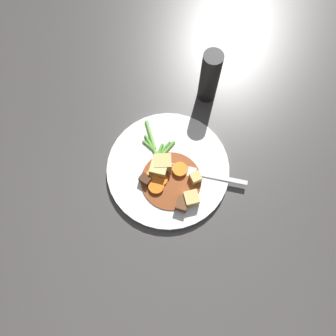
# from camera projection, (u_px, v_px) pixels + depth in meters

# --- Properties ---
(ground_plane) EXTENTS (3.00, 3.00, 0.00)m
(ground_plane) POSITION_uv_depth(u_px,v_px,m) (168.00, 170.00, 0.79)
(ground_plane) COLOR #423F3D
(dinner_plate) EXTENTS (0.27, 0.27, 0.02)m
(dinner_plate) POSITION_uv_depth(u_px,v_px,m) (168.00, 169.00, 0.78)
(dinner_plate) COLOR white
(dinner_plate) RESTS_ON ground_plane
(stew_sauce) EXTENTS (0.13, 0.13, 0.00)m
(stew_sauce) POSITION_uv_depth(u_px,v_px,m) (172.00, 181.00, 0.76)
(stew_sauce) COLOR brown
(stew_sauce) RESTS_ON dinner_plate
(carrot_slice_0) EXTENTS (0.05, 0.05, 0.01)m
(carrot_slice_0) POSITION_uv_depth(u_px,v_px,m) (156.00, 187.00, 0.75)
(carrot_slice_0) COLOR orange
(carrot_slice_0) RESTS_ON dinner_plate
(carrot_slice_1) EXTENTS (0.04, 0.04, 0.01)m
(carrot_slice_1) POSITION_uv_depth(u_px,v_px,m) (180.00, 170.00, 0.76)
(carrot_slice_1) COLOR orange
(carrot_slice_1) RESTS_ON dinner_plate
(carrot_slice_2) EXTENTS (0.04, 0.04, 0.01)m
(carrot_slice_2) POSITION_uv_depth(u_px,v_px,m) (153.00, 175.00, 0.76)
(carrot_slice_2) COLOR orange
(carrot_slice_2) RESTS_ON dinner_plate
(carrot_slice_3) EXTENTS (0.03, 0.03, 0.01)m
(carrot_slice_3) POSITION_uv_depth(u_px,v_px,m) (162.00, 180.00, 0.76)
(carrot_slice_3) COLOR orange
(carrot_slice_3) RESTS_ON dinner_plate
(potato_chunk_0) EXTENTS (0.05, 0.05, 0.03)m
(potato_chunk_0) POSITION_uv_depth(u_px,v_px,m) (159.00, 169.00, 0.76)
(potato_chunk_0) COLOR #E5CC7A
(potato_chunk_0) RESTS_ON dinner_plate
(potato_chunk_1) EXTENTS (0.03, 0.03, 0.02)m
(potato_chunk_1) POSITION_uv_depth(u_px,v_px,m) (196.00, 178.00, 0.75)
(potato_chunk_1) COLOR #DBBC6B
(potato_chunk_1) RESTS_ON dinner_plate
(potato_chunk_2) EXTENTS (0.04, 0.04, 0.03)m
(potato_chunk_2) POSITION_uv_depth(u_px,v_px,m) (163.00, 163.00, 0.76)
(potato_chunk_2) COLOR #DBBC6B
(potato_chunk_2) RESTS_ON dinner_plate
(potato_chunk_3) EXTENTS (0.03, 0.03, 0.03)m
(potato_chunk_3) POSITION_uv_depth(u_px,v_px,m) (191.00, 198.00, 0.74)
(potato_chunk_3) COLOR #DBBC6B
(potato_chunk_3) RESTS_ON dinner_plate
(meat_chunk_0) EXTENTS (0.03, 0.03, 0.02)m
(meat_chunk_0) POSITION_uv_depth(u_px,v_px,m) (145.00, 179.00, 0.75)
(meat_chunk_0) COLOR #4C2B19
(meat_chunk_0) RESTS_ON dinner_plate
(meat_chunk_1) EXTENTS (0.04, 0.04, 0.02)m
(meat_chunk_1) POSITION_uv_depth(u_px,v_px,m) (182.00, 204.00, 0.73)
(meat_chunk_1) COLOR brown
(meat_chunk_1) RESTS_ON dinner_plate
(green_bean_0) EXTENTS (0.04, 0.05, 0.01)m
(green_bean_0) POSITION_uv_depth(u_px,v_px,m) (161.00, 152.00, 0.78)
(green_bean_0) COLOR #4C8E33
(green_bean_0) RESTS_ON dinner_plate
(green_bean_1) EXTENTS (0.05, 0.04, 0.01)m
(green_bean_1) POSITION_uv_depth(u_px,v_px,m) (152.00, 149.00, 0.78)
(green_bean_1) COLOR #599E38
(green_bean_1) RESTS_ON dinner_plate
(green_bean_2) EXTENTS (0.05, 0.06, 0.01)m
(green_bean_2) POSITION_uv_depth(u_px,v_px,m) (165.00, 152.00, 0.78)
(green_bean_2) COLOR #599E38
(green_bean_2) RESTS_ON dinner_plate
(green_bean_3) EXTENTS (0.06, 0.02, 0.01)m
(green_bean_3) POSITION_uv_depth(u_px,v_px,m) (152.00, 147.00, 0.79)
(green_bean_3) COLOR #599E38
(green_bean_3) RESTS_ON dinner_plate
(green_bean_4) EXTENTS (0.06, 0.01, 0.01)m
(green_bean_4) POSITION_uv_depth(u_px,v_px,m) (164.00, 161.00, 0.77)
(green_bean_4) COLOR #4C8E33
(green_bean_4) RESTS_ON dinner_plate
(green_bean_5) EXTENTS (0.07, 0.01, 0.01)m
(green_bean_5) POSITION_uv_depth(u_px,v_px,m) (150.00, 135.00, 0.80)
(green_bean_5) COLOR #66AD42
(green_bean_5) RESTS_ON dinner_plate
(green_bean_6) EXTENTS (0.05, 0.04, 0.01)m
(green_bean_6) POSITION_uv_depth(u_px,v_px,m) (158.00, 154.00, 0.78)
(green_bean_6) COLOR #599E38
(green_bean_6) RESTS_ON dinner_plate
(fork) EXTENTS (0.09, 0.17, 0.00)m
(fork) POSITION_uv_depth(u_px,v_px,m) (205.00, 175.00, 0.77)
(fork) COLOR silver
(fork) RESTS_ON dinner_plate
(pepper_mill) EXTENTS (0.04, 0.04, 0.15)m
(pepper_mill) POSITION_uv_depth(u_px,v_px,m) (210.00, 77.00, 0.78)
(pepper_mill) COLOR black
(pepper_mill) RESTS_ON ground_plane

